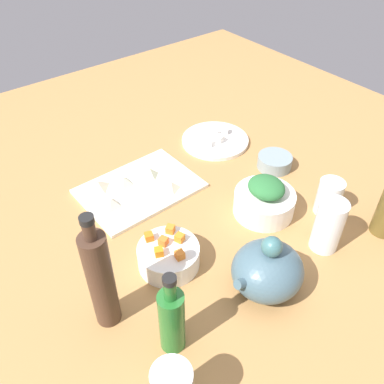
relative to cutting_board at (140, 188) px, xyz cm
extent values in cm
cube|color=#AA7A45|center=(-7.02, 14.17, -2.00)|extent=(190.00, 190.00, 3.00)
cube|color=white|center=(0.00, 0.00, 0.00)|extent=(31.23, 22.66, 1.00)
cylinder|color=white|center=(-31.58, -5.06, 0.10)|extent=(21.05, 21.05, 1.20)
cylinder|color=white|center=(-20.10, 27.03, 2.56)|extent=(15.34, 15.34, 6.11)
cylinder|color=white|center=(8.91, 25.95, 2.14)|extent=(13.82, 13.82, 5.29)
cylinder|color=gray|center=(-36.45, 15.66, 1.41)|extent=(9.88, 9.88, 3.83)
ellipsoid|color=#45616E|center=(-3.43, 43.71, 5.05)|extent=(15.18, 14.61, 11.10)
sphere|color=#3B696D|center=(-3.43, 43.71, 12.30)|extent=(4.25, 4.25, 4.25)
cylinder|color=#45616E|center=(3.02, 43.71, 6.44)|extent=(5.38, 2.00, 3.93)
cylinder|color=#236928|center=(19.54, 41.96, 6.83)|extent=(4.81, 4.81, 14.66)
cylinder|color=#236928|center=(19.54, 41.96, 16.18)|extent=(2.17, 2.17, 4.03)
cylinder|color=black|center=(19.54, 41.96, 18.80)|extent=(2.41, 2.41, 1.20)
cylinder|color=#462E22|center=(26.27, 29.52, 11.03)|extent=(4.93, 4.93, 23.07)
cylinder|color=#462E22|center=(26.27, 29.52, 24.39)|extent=(2.22, 2.22, 3.65)
cylinder|color=black|center=(26.27, 29.52, 26.82)|extent=(2.47, 2.47, 1.20)
cylinder|color=white|center=(-22.79, 43.97, 6.20)|extent=(6.50, 6.50, 13.40)
cylinder|color=white|center=(-32.97, 36.84, 4.26)|extent=(6.26, 6.26, 9.53)
cube|color=orange|center=(8.53, 29.66, 5.69)|extent=(2.07, 2.07, 1.80)
cube|color=orange|center=(10.71, 21.27, 5.69)|extent=(2.28, 2.28, 1.80)
cube|color=orange|center=(9.02, 24.33, 5.69)|extent=(2.39, 2.39, 1.80)
cube|color=orange|center=(5.66, 22.32, 5.69)|extent=(2.49, 2.49, 1.80)
cube|color=orange|center=(5.57, 25.71, 5.69)|extent=(2.31, 2.31, 1.80)
cube|color=orange|center=(11.51, 26.24, 5.69)|extent=(2.38, 2.38, 1.80)
ellipsoid|color=#2C6C36|center=(-20.10, 27.03, 7.74)|extent=(9.40, 10.16, 4.26)
cube|color=white|center=(-32.67, -6.76, 1.80)|extent=(3.04, 3.04, 2.20)
cube|color=white|center=(-31.64, -2.94, 1.80)|extent=(2.53, 2.53, 2.20)
cube|color=white|center=(-36.05, -5.65, 1.80)|extent=(3.11, 3.11, 2.20)
cube|color=white|center=(-27.22, -3.45, 1.80)|extent=(3.04, 3.04, 2.20)
pyramid|color=beige|center=(-5.01, -2.36, 1.81)|extent=(4.25, 4.49, 2.63)
pyramid|color=beige|center=(9.84, 2.05, 1.78)|extent=(5.59, 5.62, 2.55)
pyramid|color=beige|center=(-6.42, 5.84, 1.72)|extent=(5.41, 5.64, 2.45)
pyramid|color=beige|center=(2.67, -3.42, 1.76)|extent=(5.64, 5.69, 2.53)
pyramid|color=beige|center=(8.96, -6.75, 1.60)|extent=(5.04, 5.36, 2.20)
camera|label=1|loc=(41.71, 75.81, 71.92)|focal=38.22mm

